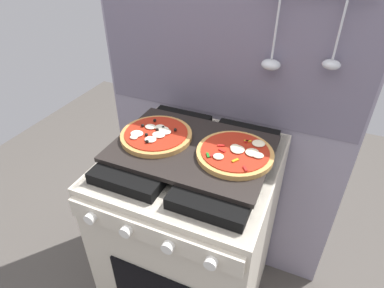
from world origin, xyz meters
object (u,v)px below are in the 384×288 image
object	(u,v)px
pizza_left	(156,135)
pizza_right	(236,153)
baking_tray	(192,148)
stove	(192,236)

from	to	relation	value
pizza_left	pizza_right	xyz separation A→B (m)	(0.29, 0.01, -0.00)
baking_tray	pizza_left	xyz separation A→B (m)	(-0.14, -0.00, 0.02)
stove	pizza_left	distance (m)	0.50
stove	pizza_right	size ratio (longest dim) A/B	3.51
stove	pizza_right	world-z (taller)	pizza_right
pizza_left	pizza_right	world-z (taller)	pizza_left
pizza_left	pizza_right	bearing A→B (deg)	2.13
pizza_right	stove	bearing A→B (deg)	-176.71
baking_tray	pizza_left	world-z (taller)	pizza_left
stove	baking_tray	bearing A→B (deg)	90.00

